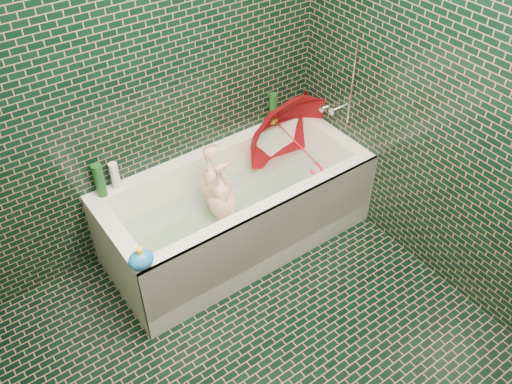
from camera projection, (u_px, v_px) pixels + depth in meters
wall_back at (124, 70)px, 2.90m from camera, size 2.80×0.00×2.80m
wall_right at (497, 108)px, 2.61m from camera, size 0.00×2.80×2.80m
bathtub at (238, 217)px, 3.54m from camera, size 1.70×0.75×0.55m
bath_mat at (237, 222)px, 3.58m from camera, size 1.35×0.47×0.01m
water at (237, 206)px, 3.49m from camera, size 1.48×0.53×0.00m
faucet at (339, 104)px, 3.53m from camera, size 0.18×0.19×0.55m
child at (226, 213)px, 3.42m from camera, size 1.00×0.55×0.31m
umbrella at (297, 144)px, 3.61m from camera, size 0.76×0.76×0.81m
soap_bottle_a at (292, 117)px, 3.82m from camera, size 0.14×0.14×0.28m
soap_bottle_b at (301, 110)px, 3.89m from camera, size 0.09×0.10×0.20m
soap_bottle_c at (284, 121)px, 3.78m from camera, size 0.16×0.16×0.16m
bottle_right_tall at (273, 109)px, 3.68m from camera, size 0.07×0.07×0.24m
bottle_right_pump at (305, 101)px, 3.80m from camera, size 0.06×0.06×0.19m
bottle_left_tall at (99, 180)px, 3.12m from camera, size 0.08×0.08×0.22m
bottle_left_short at (115, 176)px, 3.19m from camera, size 0.06×0.06×0.18m
rubber_duck at (273, 119)px, 3.73m from camera, size 0.11×0.08×0.09m
bath_toy at (141, 259)px, 2.73m from camera, size 0.17×0.16×0.13m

